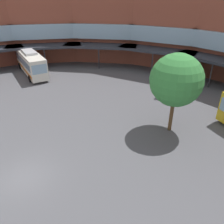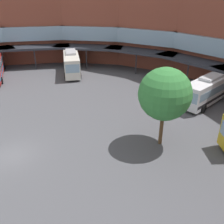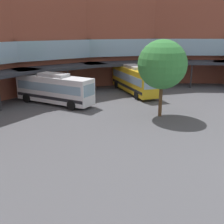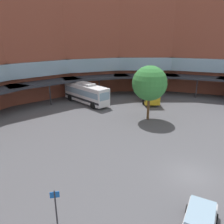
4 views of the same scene
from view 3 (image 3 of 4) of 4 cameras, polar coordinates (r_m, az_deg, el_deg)
The scene contains 4 objects.
station_building at distance 27.71m, azimuth -16.36°, elevation 16.12°, with size 75.30×38.77×18.47m.
bus_1 at distance 34.11m, azimuth -11.66°, elevation 4.68°, with size 3.13×10.18×3.70m.
bus_2 at distance 39.48m, azimuth 4.53°, elevation 6.68°, with size 8.78×10.22×3.86m.
plaza_tree at distance 28.44m, azimuth 10.20°, elevation 9.48°, with size 4.89×4.89×7.77m.
Camera 3 is at (-18.40, 1.02, 8.69)m, focal length 44.93 mm.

